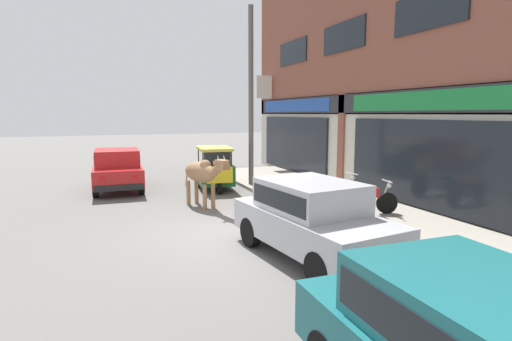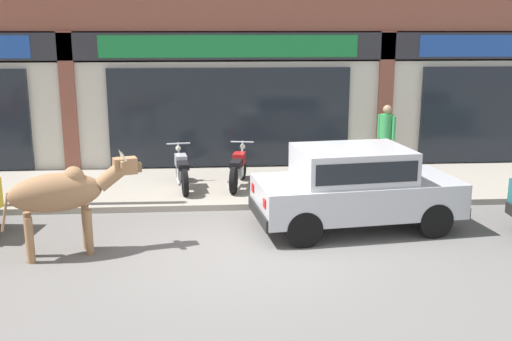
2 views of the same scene
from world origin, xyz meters
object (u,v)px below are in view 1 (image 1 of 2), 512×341
object	(u,v)px
auto_rickshaw	(215,172)
cow	(202,173)
car_0	(312,215)
utility_pole	(251,97)
car_2	(117,167)
motorcycle_0	(336,192)
motorcycle_1	(365,200)

from	to	relation	value
auto_rickshaw	cow	bearing A→B (deg)	-23.85
car_0	cow	bearing A→B (deg)	-169.09
car_0	auto_rickshaw	world-z (taller)	auto_rickshaw
utility_pole	car_2	bearing A→B (deg)	-105.55
utility_pole	auto_rickshaw	bearing A→B (deg)	-91.71
cow	motorcycle_0	size ratio (longest dim) A/B	1.14
car_2	motorcycle_1	size ratio (longest dim) A/B	2.04
motorcycle_0	utility_pole	bearing A→B (deg)	-165.59
utility_pole	motorcycle_1	bearing A→B (deg)	12.20
motorcycle_1	car_0	bearing A→B (deg)	-53.94
cow	motorcycle_1	xyz separation A→B (m)	(2.86, 3.56, -0.50)
cow	car_0	bearing A→B (deg)	10.91
car_2	car_0	bearing A→B (deg)	20.06
auto_rickshaw	motorcycle_1	distance (m)	5.85
motorcycle_0	motorcycle_1	distance (m)	1.22
utility_pole	car_0	bearing A→B (deg)	-11.85
car_2	motorcycle_0	world-z (taller)	car_2
cow	auto_rickshaw	distance (m)	2.68
car_0	car_2	world-z (taller)	same
cow	motorcycle_1	bearing A→B (deg)	51.22
car_2	auto_rickshaw	xyz separation A→B (m)	(1.24, 3.24, -0.15)
motorcycle_0	auto_rickshaw	bearing A→B (deg)	-149.63
auto_rickshaw	motorcycle_1	bearing A→B (deg)	25.18
motorcycle_0	motorcycle_1	world-z (taller)	same
cow	car_0	size ratio (longest dim) A/B	0.55
car_0	car_2	distance (m)	9.00
car_2	utility_pole	world-z (taller)	utility_pole
cow	car_2	bearing A→B (deg)	-149.45
cow	car_2	xyz separation A→B (m)	(-3.67, -2.17, -0.19)
auto_rickshaw	utility_pole	bearing A→B (deg)	88.29
car_2	utility_pole	size ratio (longest dim) A/B	0.58
car_2	motorcycle_0	bearing A→B (deg)	46.64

